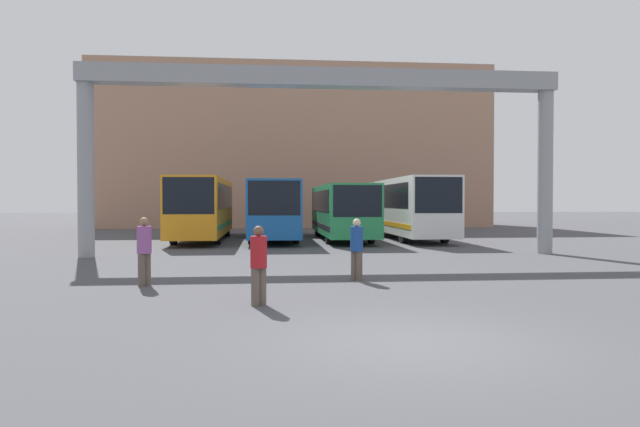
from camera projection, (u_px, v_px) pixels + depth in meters
name	position (u px, v px, depth m)	size (l,w,h in m)	color
ground_plane	(418.00, 343.00, 8.48)	(200.00, 200.00, 0.00)	#47474C
building_backdrop	(292.00, 151.00, 50.24)	(31.99, 12.00, 13.10)	tan
overhead_gantry	(324.00, 107.00, 22.07)	(18.53, 0.80, 7.24)	gray
bus_slot_0	(203.00, 205.00, 30.94)	(2.48, 11.64, 3.28)	orange
bus_slot_1	(273.00, 207.00, 31.60)	(2.57, 12.26, 3.14)	#1959A5
bus_slot_2	(342.00, 209.00, 31.21)	(2.47, 10.74, 2.95)	#268C4C
bus_slot_3	(408.00, 205.00, 31.81)	(2.47, 11.25, 3.34)	silver
pedestrian_near_left	(357.00, 248.00, 15.19)	(0.34, 0.34, 1.65)	brown
pedestrian_near_center	(144.00, 250.00, 14.19)	(0.36, 0.36, 1.71)	brown
pedestrian_mid_left	(259.00, 263.00, 11.52)	(0.34, 0.34, 1.62)	brown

